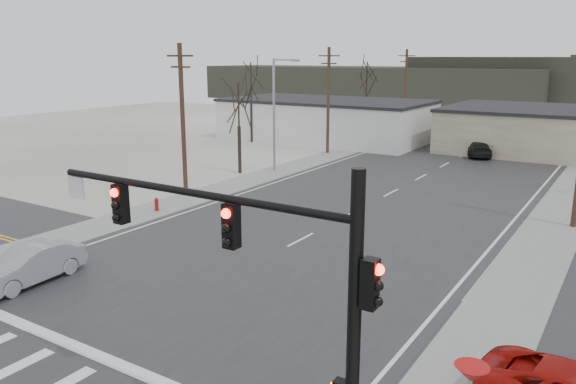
# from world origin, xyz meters

# --- Properties ---
(ground) EXTENTS (140.00, 140.00, 0.00)m
(ground) POSITION_xyz_m (0.00, 0.00, 0.00)
(ground) COLOR silver
(ground) RESTS_ON ground
(main_road) EXTENTS (18.00, 110.00, 0.05)m
(main_road) POSITION_xyz_m (0.00, 15.00, 0.02)
(main_road) COLOR #272729
(main_road) RESTS_ON ground
(cross_road) EXTENTS (90.00, 10.00, 0.04)m
(cross_road) POSITION_xyz_m (0.00, 0.00, 0.02)
(cross_road) COLOR #272729
(cross_road) RESTS_ON ground
(sidewalk_left) EXTENTS (3.00, 90.00, 0.06)m
(sidewalk_left) POSITION_xyz_m (-10.60, 20.00, 0.03)
(sidewalk_left) COLOR gray
(sidewalk_left) RESTS_ON ground
(sidewalk_right) EXTENTS (3.00, 90.00, 0.06)m
(sidewalk_right) POSITION_xyz_m (10.60, 20.00, 0.03)
(sidewalk_right) COLOR gray
(sidewalk_right) RESTS_ON ground
(traffic_signal_mast) EXTENTS (8.95, 0.43, 7.20)m
(traffic_signal_mast) POSITION_xyz_m (7.89, -6.20, 4.67)
(traffic_signal_mast) COLOR black
(traffic_signal_mast) RESTS_ON ground
(fire_hydrant) EXTENTS (0.24, 0.24, 0.87)m
(fire_hydrant) POSITION_xyz_m (-10.20, 8.00, 0.45)
(fire_hydrant) COLOR #A50C0C
(fire_hydrant) RESTS_ON ground
(yield_sign) EXTENTS (0.80, 0.80, 2.35)m
(yield_sign) POSITION_xyz_m (11.50, -3.50, 2.07)
(yield_sign) COLOR gray
(yield_sign) RESTS_ON ground
(building_left_far) EXTENTS (22.30, 12.30, 4.50)m
(building_left_far) POSITION_xyz_m (-16.00, 40.00, 2.26)
(building_left_far) COLOR silver
(building_left_far) RESTS_ON ground
(upole_left_b) EXTENTS (2.20, 0.30, 10.00)m
(upole_left_b) POSITION_xyz_m (-11.50, 12.00, 5.22)
(upole_left_b) COLOR #4B2F23
(upole_left_b) RESTS_ON ground
(upole_left_c) EXTENTS (2.20, 0.30, 10.00)m
(upole_left_c) POSITION_xyz_m (-11.50, 32.00, 5.22)
(upole_left_c) COLOR #4B2F23
(upole_left_c) RESTS_ON ground
(upole_left_d) EXTENTS (2.20, 0.30, 10.00)m
(upole_left_d) POSITION_xyz_m (-11.50, 52.00, 5.22)
(upole_left_d) COLOR #4B2F23
(upole_left_d) RESTS_ON ground
(streetlight_main) EXTENTS (2.40, 0.25, 9.00)m
(streetlight_main) POSITION_xyz_m (-10.80, 22.00, 5.09)
(streetlight_main) COLOR gray
(streetlight_main) RESTS_ON ground
(tree_left_near) EXTENTS (3.30, 3.30, 7.35)m
(tree_left_near) POSITION_xyz_m (-13.00, 20.00, 5.23)
(tree_left_near) COLOR black
(tree_left_near) RESTS_ON ground
(tree_left_far) EXTENTS (3.96, 3.96, 8.82)m
(tree_left_far) POSITION_xyz_m (-14.00, 46.00, 6.28)
(tree_left_far) COLOR black
(tree_left_far) RESTS_ON ground
(tree_left_mid) EXTENTS (3.96, 3.96, 8.82)m
(tree_left_mid) POSITION_xyz_m (-22.00, 34.00, 6.28)
(tree_left_mid) COLOR black
(tree_left_mid) RESTS_ON ground
(hill_left) EXTENTS (70.00, 18.00, 7.00)m
(hill_left) POSITION_xyz_m (-35.00, 92.00, 3.50)
(hill_left) COLOR #333026
(hill_left) RESTS_ON ground
(sedan_crossing) EXTENTS (1.90, 4.76, 1.54)m
(sedan_crossing) POSITION_xyz_m (-6.58, -2.78, 0.82)
(sedan_crossing) COLOR gray
(sedan_crossing) RESTS_ON main_road
(car_far_a) EXTENTS (3.93, 5.44, 1.46)m
(car_far_a) POSITION_xyz_m (1.22, 37.85, 0.78)
(car_far_a) COLOR black
(car_far_a) RESTS_ON main_road
(car_far_b) EXTENTS (2.29, 4.02, 1.29)m
(car_far_b) POSITION_xyz_m (-4.18, 46.85, 0.69)
(car_far_b) COLOR black
(car_far_b) RESTS_ON main_road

